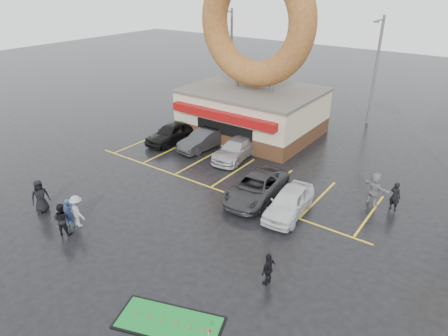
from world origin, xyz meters
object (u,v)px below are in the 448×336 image
Objects in this scene: car_silver at (236,149)px; person_cameraman at (268,269)px; donut_shop at (254,79)px; streetlight_mid at (375,69)px; car_grey at (256,187)px; streetlight_left at (231,53)px; car_white at (289,202)px; car_black at (172,133)px; person_blue at (69,213)px; putting_green at (169,322)px; dumpster at (187,114)px; car_dgrey at (204,139)px.

person_cameraman is at bearing -55.05° from car_silver.
donut_shop is 2.87× the size of car_silver.
car_grey is (-1.06, -16.99, -4.07)m from streetlight_mid.
streetlight_left is 2.09× the size of car_white.
donut_shop is 8.89× the size of person_cameraman.
streetlight_mid is at bearing 54.73° from car_black.
donut_shop is 8.58× the size of person_blue.
streetlight_mid is at bearing 42.15° from person_blue.
streetlight_mid reaches higher than car_black.
streetlight_left reaches higher than putting_green.
car_grey is 10.29m from person_blue.
dumpster is 0.41× the size of putting_green.
donut_shop reaches higher than person_cameraman.
dumpster is (-6.28, -0.95, -3.81)m from donut_shop.
car_grey is (12.94, -15.99, -4.07)m from streetlight_left.
streetlight_left is at bearing 124.23° from car_grey.
car_grey is 10.21m from putting_green.
person_cameraman is at bearing -55.73° from donut_shop.
car_dgrey is 16.87m from putting_green.
streetlight_mid reaches higher than car_silver.
car_black is (3.06, -12.42, -4.00)m from streetlight_left.
streetlight_mid is 15.80m from car_dgrey.
car_white is at bearing -18.60° from car_dgrey.
car_black reaches higher than person_cameraman.
person_blue reaches higher than car_grey.
streetlight_left is at bearing 121.16° from car_silver.
streetlight_mid is 17.77m from car_black.
person_cameraman is at bearing -30.56° from dumpster.
person_blue is (6.65, -24.14, -4.00)m from streetlight_left.
streetlight_mid is at bearing -167.80° from person_cameraman.
car_silver is at bearing -16.77° from dumpster.
person_blue is at bearing -143.58° from car_white.
car_black is 5.74m from car_silver.
putting_green is at bearing -66.52° from donut_shop.
streetlight_left reaches higher than car_grey.
donut_shop is at bearing -141.40° from person_cameraman.
car_silver is 12.40m from person_blue.
streetlight_left reaches higher than car_silver.
donut_shop is 17.58m from person_blue.
streetlight_left reaches higher than dumpster.
person_cameraman is at bearing 64.79° from putting_green.
person_cameraman reaches higher than putting_green.
car_black is 16.96m from person_cameraman.
streetlight_left is at bearing 104.96° from dumpster.
car_dgrey is at bearing -126.97° from person_cameraman.
person_blue is (3.60, -11.72, 0.01)m from car_black.
streetlight_left is 5.93× the size of person_cameraman.
car_white is (1.31, -17.42, -4.05)m from streetlight_mid.
putting_green is at bearing -49.31° from car_dgrey.
dumpster is at bearing 128.86° from putting_green.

